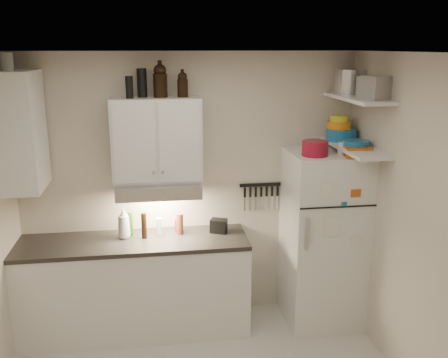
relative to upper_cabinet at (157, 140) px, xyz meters
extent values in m
cube|color=silver|center=(0.30, -1.33, 0.78)|extent=(3.20, 3.00, 0.02)
cube|color=beige|center=(0.30, 0.18, -0.53)|extent=(3.20, 0.02, 2.60)
cube|color=beige|center=(1.91, -1.33, -0.53)|extent=(0.02, 3.00, 2.60)
cube|color=white|center=(-0.25, -0.14, -1.39)|extent=(2.10, 0.60, 0.88)
cube|color=#282523|center=(-0.25, -0.14, -0.93)|extent=(2.10, 0.62, 0.04)
cube|color=white|center=(0.00, 0.00, 0.00)|extent=(0.80, 0.33, 0.75)
cube|color=white|center=(-1.14, -0.14, 0.12)|extent=(0.33, 0.55, 1.00)
cube|color=silver|center=(0.00, -0.06, -0.44)|extent=(0.76, 0.46, 0.12)
cube|color=white|center=(1.55, -0.18, -0.98)|extent=(0.70, 0.68, 1.70)
cube|color=white|center=(1.75, -0.31, 0.38)|extent=(0.30, 0.95, 0.03)
cube|color=white|center=(1.75, -0.31, -0.07)|extent=(0.30, 0.95, 0.03)
cube|color=black|center=(1.00, 0.15, -0.51)|extent=(0.42, 0.02, 0.03)
cylinder|color=maroon|center=(1.38, -0.31, -0.06)|extent=(0.30, 0.30, 0.13)
cube|color=#AF5115|center=(1.74, -0.39, -0.08)|extent=(0.27, 0.31, 0.09)
cylinder|color=silver|center=(1.63, -0.30, -0.07)|extent=(0.07, 0.07, 0.11)
cylinder|color=silver|center=(1.80, -0.01, 0.50)|extent=(0.40, 0.40, 0.22)
cube|color=#AAAAAD|center=(1.81, -0.37, 0.48)|extent=(0.20, 0.18, 0.17)
cube|color=#AAAAAD|center=(1.79, -0.56, 0.49)|extent=(0.25, 0.25, 0.19)
cylinder|color=#1C669A|center=(1.73, -0.02, 0.01)|extent=(0.28, 0.28, 0.11)
cylinder|color=orange|center=(1.71, -0.01, 0.10)|extent=(0.23, 0.23, 0.07)
cylinder|color=gold|center=(1.71, -0.01, 0.16)|extent=(0.18, 0.18, 0.06)
cylinder|color=#1C669A|center=(1.75, -0.34, -0.02)|extent=(0.30, 0.30, 0.06)
cylinder|color=black|center=(-0.11, 0.06, 0.50)|extent=(0.09, 0.09, 0.25)
cylinder|color=black|center=(-0.22, -0.03, 0.47)|extent=(0.08, 0.08, 0.19)
cylinder|color=silver|center=(-1.19, -0.12, 0.70)|extent=(0.13, 0.13, 0.14)
imported|color=white|center=(-0.33, -0.06, -0.74)|extent=(0.15, 0.15, 0.33)
cylinder|color=brown|center=(0.19, -0.04, -0.80)|extent=(0.08, 0.08, 0.20)
cylinder|color=#305816|center=(-0.27, -0.01, -0.79)|extent=(0.05, 0.05, 0.23)
cylinder|color=black|center=(-0.15, -0.09, -0.78)|extent=(0.06, 0.06, 0.24)
cylinder|color=silver|center=(-0.01, -0.02, -0.82)|extent=(0.06, 0.06, 0.16)
cylinder|color=maroon|center=(0.17, 0.02, -0.84)|extent=(0.08, 0.08, 0.12)
cube|color=black|center=(0.56, -0.05, -0.84)|extent=(0.18, 0.16, 0.13)
camera|label=1|loc=(-0.03, -4.48, 0.82)|focal=40.00mm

